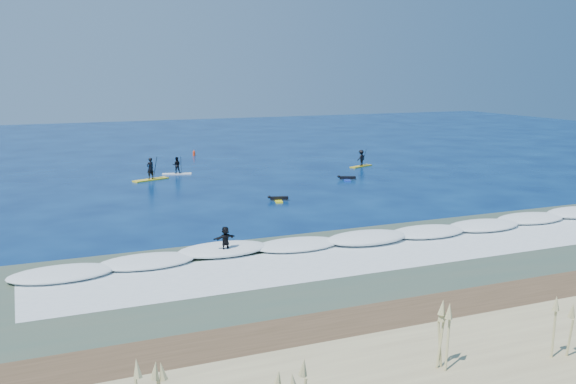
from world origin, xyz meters
name	(u,v)px	position (x,y,z in m)	size (l,w,h in m)	color
ground	(278,207)	(0.00, 0.00, 0.00)	(160.00, 160.00, 0.00)	#03153F
wet_sand_strip	(486,313)	(0.00, -21.50, 0.00)	(90.00, 5.00, 0.08)	#483621
shallow_water	(385,261)	(0.00, -14.00, 0.01)	(90.00, 13.00, 0.01)	#3D5342
breaking_wave	(347,242)	(0.00, -10.00, 0.00)	(40.00, 6.00, 0.30)	white
whitewater	(374,256)	(0.00, -13.00, 0.00)	(34.00, 5.00, 0.02)	silver
sup_paddler_left	(150,172)	(-6.03, 14.36, 0.71)	(3.29, 1.98, 2.26)	yellow
sup_paddler_center	(177,167)	(-3.23, 16.50, 0.69)	(2.70, 1.28, 1.84)	white
sup_paddler_right	(361,159)	(14.51, 14.07, 0.74)	(2.77, 1.68, 1.91)	gold
prone_paddler_near	(278,199)	(0.74, 1.87, 0.13)	(1.50, 1.96, 0.40)	yellow
prone_paddler_far	(347,178)	(9.55, 7.80, 0.14)	(1.55, 2.06, 0.42)	#183BB6
wave_surfer	(225,241)	(-7.06, -10.15, 0.81)	(2.05, 0.95, 1.43)	white
marker_buoy	(194,153)	(1.52, 28.40, 0.30)	(0.29, 0.29, 0.69)	#FA3B16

